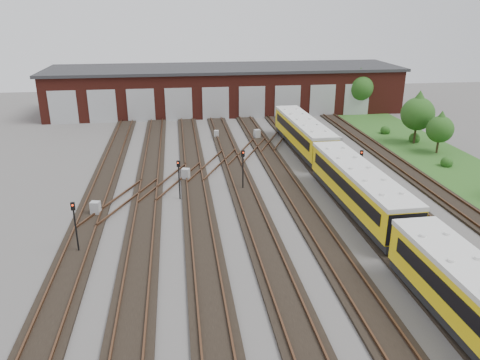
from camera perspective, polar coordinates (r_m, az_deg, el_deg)
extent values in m
plane|color=#4B4845|center=(33.39, 5.67, -5.78)|extent=(120.00, 120.00, 0.00)
cube|color=black|center=(33.23, -18.72, -6.82)|extent=(2.40, 70.00, 0.18)
cube|color=#4F321F|center=(33.31, -19.97, -6.59)|extent=(0.10, 70.00, 0.15)
cube|color=#4F321F|center=(33.01, -17.53, -6.53)|extent=(0.10, 70.00, 0.15)
cube|color=black|center=(32.65, -11.79, -6.60)|extent=(2.40, 70.00, 0.18)
cube|color=#4F321F|center=(32.65, -13.07, -6.39)|extent=(0.10, 70.00, 0.15)
cube|color=#4F321F|center=(32.53, -10.54, -6.29)|extent=(0.10, 70.00, 0.15)
cube|color=black|center=(32.57, -4.72, -6.28)|extent=(2.40, 70.00, 0.18)
cube|color=#4F321F|center=(32.47, -6.00, -6.09)|extent=(0.10, 70.00, 0.15)
cube|color=#4F321F|center=(32.53, -3.46, -5.95)|extent=(0.10, 70.00, 0.15)
cube|color=black|center=(32.97, 2.27, -5.87)|extent=(2.40, 70.00, 0.18)
cube|color=#4F321F|center=(32.79, 1.04, -5.69)|extent=(0.10, 70.00, 0.15)
cube|color=#4F321F|center=(33.02, 3.51, -5.53)|extent=(0.10, 70.00, 0.15)
cube|color=black|center=(33.84, 8.99, -5.39)|extent=(2.40, 70.00, 0.18)
cube|color=#4F321F|center=(33.58, 7.83, -5.23)|extent=(0.10, 70.00, 0.15)
cube|color=#4F321F|center=(33.98, 10.17, -5.05)|extent=(0.10, 70.00, 0.15)
cube|color=black|center=(35.15, 15.27, -4.88)|extent=(2.40, 70.00, 0.18)
cube|color=#4F321F|center=(34.82, 14.21, -4.73)|extent=(0.10, 70.00, 0.15)
cube|color=#4F321F|center=(35.36, 16.38, -4.54)|extent=(0.10, 70.00, 0.15)
cube|color=black|center=(36.85, 21.04, -4.36)|extent=(2.40, 70.00, 0.18)
cube|color=#4F321F|center=(36.45, 20.08, -4.22)|extent=(0.10, 70.00, 0.15)
cube|color=#4F321F|center=(37.13, 22.04, -4.03)|extent=(0.10, 70.00, 0.15)
cube|color=black|center=(38.89, 26.24, -3.85)|extent=(2.40, 70.00, 0.18)
cube|color=#4F321F|center=(38.44, 25.38, -3.71)|extent=(0.10, 70.00, 0.15)
cube|color=#4F321F|center=(39.22, 27.15, -3.54)|extent=(0.10, 70.00, 0.15)
cube|color=#4F321F|center=(41.66, -8.28, -0.03)|extent=(5.40, 9.62, 0.15)
cube|color=#4F321F|center=(45.54, -3.25, 1.96)|extent=(5.40, 9.62, 0.15)
cube|color=#4F321F|center=(49.77, 0.97, 3.62)|extent=(5.40, 9.62, 0.15)
cube|color=#4F321F|center=(38.22, -14.28, -2.41)|extent=(5.40, 9.62, 0.15)
cube|color=#4F321F|center=(54.26, 4.52, 5.00)|extent=(5.40, 9.62, 0.15)
cube|color=#531C14|center=(70.42, -1.78, 10.94)|extent=(50.00, 12.00, 6.00)
cube|color=#2A2A2D|center=(69.96, -1.81, 13.49)|extent=(51.00, 12.50, 0.40)
cube|color=#ABADB0|center=(65.93, -20.76, 8.26)|extent=(3.60, 0.12, 4.40)
cube|color=#ABADB0|center=(65.00, -16.43, 8.60)|extent=(3.60, 0.12, 4.40)
cube|color=#ABADB0|center=(64.44, -11.98, 8.88)|extent=(3.60, 0.12, 4.40)
cube|color=#ABADB0|center=(64.27, -7.48, 9.12)|extent=(3.60, 0.12, 4.40)
cube|color=#ABADB0|center=(64.48, -2.98, 9.31)|extent=(3.60, 0.12, 4.40)
cube|color=#ABADB0|center=(65.09, 1.47, 9.43)|extent=(3.60, 0.12, 4.40)
cube|color=#ABADB0|center=(66.06, 5.81, 9.50)|extent=(3.60, 0.12, 4.40)
cube|color=#ABADB0|center=(67.39, 10.01, 9.52)|extent=(3.60, 0.12, 4.40)
cube|color=#ABADB0|center=(69.06, 14.02, 9.49)|extent=(3.60, 0.12, 4.40)
cube|color=#234818|center=(49.33, 24.88, 1.22)|extent=(8.00, 55.00, 0.05)
cube|color=black|center=(23.06, 26.11, -14.68)|extent=(0.35, 12.99, 0.84)
cube|color=black|center=(36.78, 14.06, -2.69)|extent=(2.60, 14.81, 0.59)
cube|color=#DCBD0B|center=(36.27, 14.25, -0.69)|extent=(2.89, 14.82, 2.17)
cube|color=silver|center=(35.86, 14.42, 1.15)|extent=(2.99, 14.82, 0.30)
cube|color=black|center=(35.70, 12.36, -0.44)|extent=(0.35, 12.99, 0.84)
cube|color=black|center=(36.71, 16.15, -0.21)|extent=(0.35, 12.99, 0.84)
cube|color=black|center=(51.08, 7.62, 4.32)|extent=(2.60, 14.81, 0.59)
cube|color=#DCBD0B|center=(50.71, 7.70, 5.81)|extent=(2.89, 14.82, 2.17)
cube|color=silver|center=(50.42, 7.76, 7.16)|extent=(2.99, 14.82, 0.30)
cube|color=black|center=(50.30, 6.28, 6.04)|extent=(0.35, 12.99, 0.84)
cube|color=black|center=(51.03, 9.12, 6.12)|extent=(0.35, 12.99, 0.84)
cylinder|color=black|center=(31.08, -19.33, -5.97)|extent=(0.10, 0.10, 2.97)
cube|color=black|center=(30.38, -19.71, -3.03)|extent=(0.27, 0.17, 0.51)
sphere|color=red|center=(30.25, -19.77, -2.93)|extent=(0.12, 0.12, 0.12)
cylinder|color=black|center=(37.74, -7.41, -0.37)|extent=(0.10, 0.10, 2.76)
cube|color=black|center=(37.19, -7.53, 1.98)|extent=(0.29, 0.23, 0.51)
sphere|color=red|center=(37.07, -7.53, 2.07)|extent=(0.12, 0.12, 0.12)
cylinder|color=black|center=(39.33, 0.35, 0.82)|extent=(0.11, 0.11, 2.94)
cube|color=black|center=(38.77, 0.36, 3.24)|extent=(0.29, 0.20, 0.54)
sphere|color=red|center=(38.64, 0.38, 3.35)|extent=(0.13, 0.13, 0.13)
cylinder|color=black|center=(41.65, 14.41, 1.06)|extent=(0.11, 0.11, 2.63)
cube|color=black|center=(41.16, 14.61, 3.15)|extent=(0.32, 0.26, 0.56)
sphere|color=red|center=(41.03, 14.68, 3.25)|extent=(0.13, 0.13, 0.13)
cube|color=#A1A3A6|center=(36.43, -17.19, -3.36)|extent=(0.78, 0.70, 1.11)
cube|color=#A1A3A6|center=(55.53, -2.89, 5.61)|extent=(0.61, 0.53, 0.90)
cube|color=#A1A3A6|center=(42.05, -6.63, 0.67)|extent=(0.82, 0.76, 1.10)
cube|color=#A1A3A6|center=(55.02, 2.09, 5.59)|extent=(0.81, 0.74, 1.11)
cube|color=#A1A3A6|center=(53.39, 11.95, 4.62)|extent=(0.63, 0.53, 1.00)
cylinder|color=#2D2414|center=(70.47, 14.16, 8.70)|extent=(0.23, 0.23, 2.03)
sphere|color=#1B4513|center=(69.99, 14.35, 10.86)|extent=(3.94, 3.94, 3.94)
cone|color=#1B4513|center=(69.78, 14.46, 12.00)|extent=(3.38, 3.38, 2.82)
cylinder|color=#2D2414|center=(53.68, 22.91, 3.75)|extent=(0.22, 0.22, 1.43)
sphere|color=#1B4513|center=(53.21, 23.20, 5.71)|extent=(2.78, 2.78, 2.78)
cone|color=#1B4513|center=(53.00, 23.35, 6.74)|extent=(2.38, 2.38, 1.98)
cylinder|color=#2D2414|center=(56.44, 20.52, 5.08)|extent=(0.23, 0.23, 1.88)
sphere|color=#1B4513|center=(55.88, 20.84, 7.55)|extent=(3.66, 3.66, 3.66)
cone|color=#1B4513|center=(55.63, 21.01, 8.86)|extent=(3.14, 3.14, 2.61)
sphere|color=#1B4513|center=(49.62, 23.91, 2.15)|extent=(1.16, 1.16, 1.16)
sphere|color=#1B4513|center=(59.89, 17.32, 5.95)|extent=(1.18, 1.18, 1.18)
sphere|color=#1B4513|center=(57.28, 20.52, 4.96)|extent=(1.24, 1.24, 1.24)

